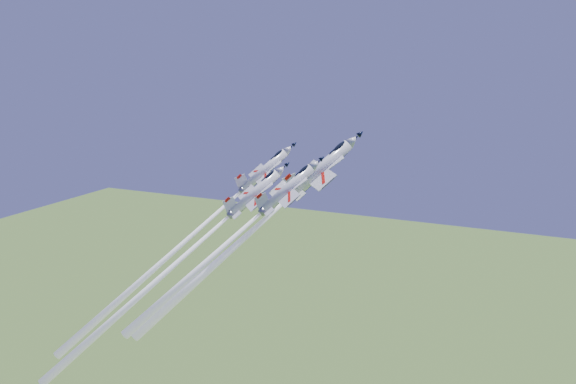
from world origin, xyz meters
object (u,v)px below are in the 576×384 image
at_px(jet_left, 184,242).
at_px(jet_slot, 174,266).
at_px(jet_right, 231,240).
at_px(jet_lead, 256,227).

distance_m(jet_left, jet_slot, 7.18).
bearing_deg(jet_right, jet_slot, -127.78).
distance_m(jet_left, jet_right, 14.70).
bearing_deg(jet_left, jet_slot, -27.21).
bearing_deg(jet_right, jet_lead, 130.12).
height_order(jet_right, jet_slot, jet_right).
xyz_separation_m(jet_left, jet_right, (13.27, -5.24, 3.56)).
relative_size(jet_lead, jet_slot, 0.95).
bearing_deg(jet_lead, jet_slot, -96.76).
distance_m(jet_lead, jet_slot, 16.48).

